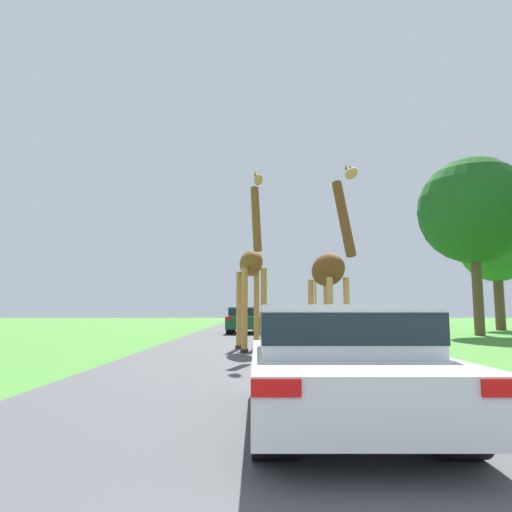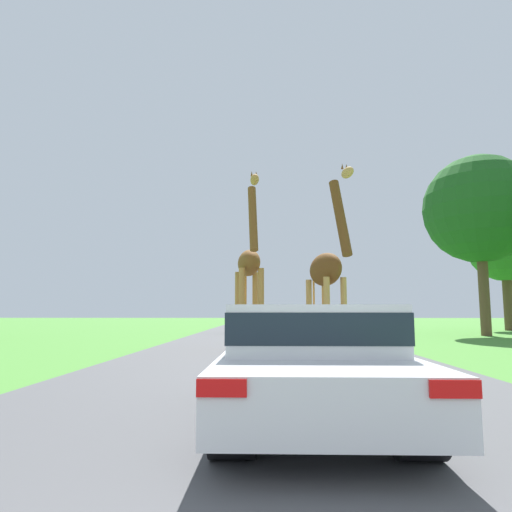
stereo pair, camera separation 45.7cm
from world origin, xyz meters
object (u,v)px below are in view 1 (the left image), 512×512
object	(u,v)px
giraffe_companion	(328,271)
tree_right_cluster	(471,211)
giraffe_near_road	(249,269)
car_lead_maroon	(337,359)
car_queue_right	(293,318)
car_queue_left	(242,319)
tree_mid_field	(493,247)

from	to	relation	value
giraffe_companion	tree_right_cluster	bearing A→B (deg)	-152.39
tree_right_cluster	giraffe_near_road	bearing A→B (deg)	-142.25
giraffe_near_road	car_lead_maroon	size ratio (longest dim) A/B	1.34
giraffe_companion	car_queue_right	xyz separation A→B (m)	(0.48, 17.93, -1.71)
car_lead_maroon	car_queue_left	size ratio (longest dim) A/B	0.84
tree_mid_field	car_queue_left	bearing A→B (deg)	-167.79
car_queue_right	car_queue_left	bearing A→B (deg)	-120.07
giraffe_near_road	car_queue_right	size ratio (longest dim) A/B	1.13
giraffe_near_road	car_lead_maroon	bearing A→B (deg)	88.21
car_lead_maroon	tree_right_cluster	world-z (taller)	tree_right_cluster
car_queue_right	tree_mid_field	bearing A→B (deg)	-10.30
car_lead_maroon	car_queue_right	bearing A→B (deg)	86.15
giraffe_companion	car_lead_maroon	xyz separation A→B (m)	(-1.30, -8.47, -1.73)
tree_right_cluster	car_queue_right	bearing A→B (deg)	134.77
car_lead_maroon	tree_right_cluster	size ratio (longest dim) A/B	0.43
car_queue_left	tree_mid_field	size ratio (longest dim) A/B	0.61
car_lead_maroon	car_queue_left	bearing A→B (deg)	94.48
car_queue_right	tree_mid_field	size ratio (longest dim) A/B	0.61
giraffe_near_road	car_queue_left	distance (m)	11.61
giraffe_near_road	car_lead_maroon	distance (m)	9.33
giraffe_near_road	tree_right_cluster	distance (m)	14.82
car_queue_right	car_queue_left	distance (m)	6.76
giraffe_companion	car_queue_left	bearing A→B (deg)	-95.17
tree_right_cluster	tree_mid_field	world-z (taller)	tree_right_cluster
giraffe_near_road	giraffe_companion	size ratio (longest dim) A/B	0.99
tree_right_cluster	car_queue_left	bearing A→B (deg)	167.19
tree_right_cluster	tree_mid_field	size ratio (longest dim) A/B	1.19
giraffe_near_road	giraffe_companion	world-z (taller)	giraffe_companion
giraffe_near_road	car_queue_left	world-z (taller)	giraffe_near_road
tree_mid_field	giraffe_companion	bearing A→B (deg)	-130.53
car_queue_right	car_queue_left	xyz separation A→B (m)	(-3.39, -5.85, 0.04)
giraffe_companion	car_queue_left	distance (m)	12.53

